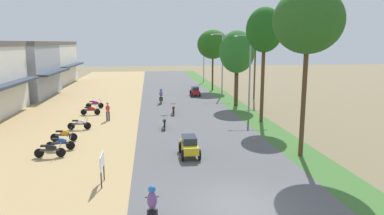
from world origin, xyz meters
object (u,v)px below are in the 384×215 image
car_sedan_red (195,91)px  car_sedan_yellow (189,145)px  median_tree_fourth (213,44)px  streetlamp_mid (222,60)px  parked_motorbike_nearest (50,149)px  motorbike_ahead_third (173,109)px  parked_motorbike_second (61,142)px  median_tree_second (264,31)px  streetlamp_far (204,57)px  parked_motorbike_fourth (80,123)px  parked_motorbike_sixth (95,104)px  street_signboard (102,163)px  median_tree_nearest (308,21)px  pedestrian_on_shoulder (108,111)px  median_tree_third (237,52)px  parked_motorbike_fifth (91,110)px  motorbike_foreground_rider (152,207)px  motorbike_ahead_second (164,122)px  streetlamp_near (250,68)px  parked_motorbike_third (64,134)px  motorbike_ahead_fourth (161,96)px

car_sedan_red → car_sedan_yellow: bearing=-98.2°
median_tree_fourth → streetlamp_mid: median_tree_fourth is taller
parked_motorbike_nearest → motorbike_ahead_third: motorbike_ahead_third is taller
parked_motorbike_second → motorbike_ahead_third: 12.95m
median_tree_second → streetlamp_far: 31.49m
parked_motorbike_fourth → motorbike_ahead_third: 9.14m
parked_motorbike_sixth → street_signboard: street_signboard is taller
median_tree_nearest → pedestrian_on_shoulder: bearing=138.4°
median_tree_third → median_tree_fourth: median_tree_fourth is taller
pedestrian_on_shoulder → parked_motorbike_second: bearing=-103.7°
car_sedan_yellow → parked_motorbike_fifth: bearing=120.5°
parked_motorbike_fourth → median_tree_nearest: 18.16m
motorbike_foreground_rider → car_sedan_yellow: bearing=74.2°
motorbike_foreground_rider → motorbike_ahead_second: bearing=85.8°
street_signboard → streetlamp_far: bearing=75.0°
parked_motorbike_fourth → streetlamp_near: streetlamp_near is taller
car_sedan_yellow → motorbike_ahead_second: bearing=99.5°
parked_motorbike_sixth → pedestrian_on_shoulder: pedestrian_on_shoulder is taller
median_tree_third → streetlamp_near: size_ratio=1.06×
parked_motorbike_third → motorbike_foreground_rider: bearing=-64.4°
median_tree_fourth → streetlamp_far: size_ratio=1.18×
car_sedan_red → parked_motorbike_sixth: bearing=-148.2°
parked_motorbike_fifth → car_sedan_red: bearing=42.9°
streetlamp_mid → car_sedan_red: 5.32m
pedestrian_on_shoulder → motorbike_ahead_third: (5.82, 2.04, -0.39)m
streetlamp_mid → motorbike_foreground_rider: bearing=-106.0°
median_tree_second → motorbike_ahead_second: bearing=-170.0°
median_tree_nearest → motorbike_foreground_rider: median_tree_nearest is taller
median_tree_nearest → median_tree_fourth: (0.01, 29.95, -1.46)m
pedestrian_on_shoulder → median_tree_fourth: median_tree_fourth is taller
parked_motorbike_nearest → median_tree_third: 22.31m
median_tree_third → streetlamp_far: (0.13, 23.45, -1.53)m
motorbike_ahead_second → median_tree_third: bearing=49.1°
parked_motorbike_fifth → streetlamp_near: (14.84, -1.37, 3.83)m
parked_motorbike_third → median_tree_fourth: 29.69m
parked_motorbike_nearest → street_signboard: (3.58, -4.47, 0.55)m
street_signboard → pedestrian_on_shoulder: (-1.31, 14.17, -0.14)m
median_tree_fourth → motorbike_foreground_rider: bearing=-103.5°
parked_motorbike_third → motorbike_ahead_fourth: motorbike_ahead_fourth is taller
median_tree_nearest → motorbike_ahead_fourth: bearing=111.6°
parked_motorbike_fourth → median_tree_second: (14.94, 0.97, 7.15)m
parked_motorbike_fifth → motorbike_ahead_second: bearing=-43.1°
parked_motorbike_nearest → median_tree_second: (15.36, 7.75, 7.15)m
median_tree_nearest → median_tree_fourth: median_tree_nearest is taller
median_tree_second → median_tree_fourth: bearing=91.4°
median_tree_second → streetlamp_mid: 16.13m
car_sedan_yellow → motorbike_foreground_rider: (-2.28, -8.05, 0.11)m
parked_motorbike_fourth → car_sedan_red: size_ratio=0.80×
median_tree_nearest → street_signboard: bearing=-165.0°
parked_motorbike_fourth → streetlamp_far: 35.69m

